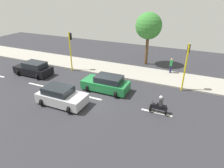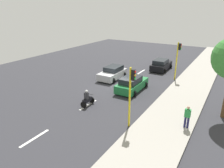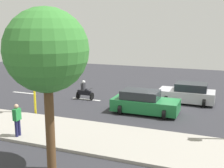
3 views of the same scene
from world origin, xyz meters
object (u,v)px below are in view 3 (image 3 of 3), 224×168
object	(u,v)px
traffic_light_midblock	(32,71)
street_tree_north	(47,51)
car_silver	(187,94)
pedestrian_near_signal	(17,119)
motorcycle	(85,91)
car_green	(144,103)

from	to	relation	value
traffic_light_midblock	street_tree_north	distance (m)	7.92
car_silver	pedestrian_near_signal	world-z (taller)	pedestrian_near_signal
street_tree_north	traffic_light_midblock	bearing A→B (deg)	-138.61
motorcycle	pedestrian_near_signal	bearing A→B (deg)	3.14
car_silver	street_tree_north	bearing A→B (deg)	-16.91
pedestrian_near_signal	motorcycle	bearing A→B (deg)	-176.86
car_silver	traffic_light_midblock	bearing A→B (deg)	-52.86
traffic_light_midblock	car_silver	bearing A→B (deg)	127.14
car_green	traffic_light_midblock	size ratio (longest dim) A/B	0.97
car_silver	street_tree_north	size ratio (longest dim) A/B	0.64
street_tree_north	car_silver	bearing A→B (deg)	163.09
street_tree_north	motorcycle	bearing A→B (deg)	-159.87
traffic_light_midblock	pedestrian_near_signal	bearing A→B (deg)	24.72
traffic_light_midblock	motorcycle	bearing A→B (deg)	165.84
pedestrian_near_signal	traffic_light_midblock	xyz separation A→B (m)	(-3.64, -1.68, 1.87)
car_silver	motorcycle	world-z (taller)	motorcycle
motorcycle	pedestrian_near_signal	distance (m)	8.47
pedestrian_near_signal	street_tree_north	world-z (taller)	street_tree_north
motorcycle	traffic_light_midblock	bearing A→B (deg)	-14.16
motorcycle	street_tree_north	xyz separation A→B (m)	(10.59, 3.88, 4.12)
car_green	pedestrian_near_signal	distance (m)	8.26
car_green	car_silver	bearing A→B (deg)	147.50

